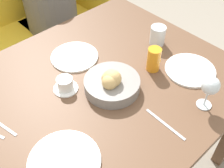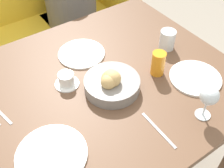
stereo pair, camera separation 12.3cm
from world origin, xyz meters
TOP-DOWN VIEW (x-y plane):
  - ground_plane at (0.00, 0.00)m, footprint 10.00×10.00m
  - dining_table at (0.00, 0.00)m, footprint 1.31×1.05m
  - couch at (0.04, 1.11)m, footprint 1.64×0.70m
  - seated_person at (0.38, 0.95)m, footprint 0.37×0.48m
  - bread_basket at (0.04, -0.06)m, footprint 0.25×0.25m
  - plate_near_left at (-0.33, -0.21)m, footprint 0.26×0.26m
  - plate_near_right at (0.40, -0.23)m, footprint 0.24×0.24m
  - plate_far_center at (0.06, 0.23)m, footprint 0.24×0.24m
  - juice_glass at (0.28, -0.10)m, footprint 0.06×0.06m
  - water_tumbler at (0.45, 0.02)m, footprint 0.08×0.08m
  - wine_glass at (0.26, -0.40)m, footprint 0.08×0.08m
  - coffee_cup at (-0.11, 0.08)m, footprint 0.11×0.11m
  - knife_silver at (0.07, -0.35)m, footprint 0.01×0.20m

SIDE VIEW (x-z plane):
  - ground_plane at x=0.00m, z-range 0.00..0.00m
  - couch at x=0.04m, z-range -0.12..0.77m
  - seated_person at x=0.38m, z-range -0.10..1.13m
  - dining_table at x=0.00m, z-range 0.29..1.04m
  - knife_silver at x=0.07m, z-range 0.75..0.76m
  - plate_near_right at x=0.40m, z-range 0.75..0.76m
  - plate_far_center at x=0.06m, z-range 0.75..0.76m
  - plate_near_left at x=-0.33m, z-range 0.75..0.76m
  - coffee_cup at x=-0.11m, z-range 0.75..0.81m
  - bread_basket at x=0.04m, z-range 0.74..0.85m
  - water_tumbler at x=0.45m, z-range 0.75..0.85m
  - juice_glass at x=0.28m, z-range 0.75..0.87m
  - wine_glass at x=0.26m, z-range 0.79..0.94m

